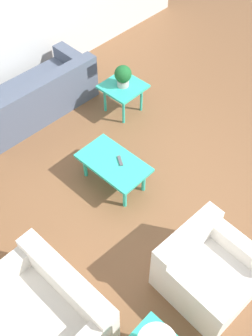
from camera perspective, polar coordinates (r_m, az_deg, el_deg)
The scene contains 9 objects.
ground_plane at distance 5.22m, azimuth 6.27°, elevation -2.13°, with size 14.00×14.00×0.00m, color brown.
wall_right at distance 6.20m, azimuth -16.64°, elevation 21.63°, with size 0.12×7.20×2.70m.
sofa at distance 6.15m, azimuth -13.11°, elevation 10.00°, with size 0.89×1.92×0.71m.
armchair at distance 4.30m, azimuth 11.59°, elevation -14.36°, with size 0.94×0.93×0.70m.
loveseat at distance 4.12m, azimuth -11.51°, elevation -20.05°, with size 1.22×0.89×0.70m.
coffee_table at distance 4.93m, azimuth -1.82°, elevation 0.50°, with size 0.90×0.53×0.41m.
side_table_plant at distance 5.92m, azimuth -0.43°, elevation 11.38°, with size 0.57×0.57×0.48m.
potted_plant at distance 5.77m, azimuth -0.44°, elevation 13.30°, with size 0.25×0.25×0.33m.
remote_control at distance 4.89m, azimuth -0.87°, elevation 1.07°, with size 0.16×0.12×0.02m.
Camera 1 is at (-1.80, 2.72, 4.08)m, focal length 42.00 mm.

